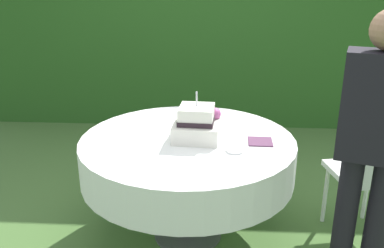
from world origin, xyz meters
name	(u,v)px	position (x,y,z in m)	size (l,w,h in m)	color
ground_plane	(188,234)	(0.00, 0.00, 0.00)	(20.00, 20.00, 0.00)	#476B33
foliage_hedge	(202,7)	(0.00, 2.47, 1.39)	(5.33, 0.46, 2.77)	#28561E
cake_table	(188,157)	(0.00, 0.00, 0.61)	(1.40, 1.40, 0.74)	#4C4C51
wedding_cake	(197,124)	(0.06, 0.01, 0.83)	(0.31, 0.31, 0.32)	white
serving_plate_near	(184,122)	(-0.05, 0.30, 0.74)	(0.14, 0.14, 0.01)	white
serving_plate_far	(235,151)	(0.30, -0.19, 0.74)	(0.11, 0.11, 0.01)	white
napkin_stack	(260,142)	(0.47, -0.03, 0.74)	(0.15, 0.15, 0.01)	#603856
garden_chair	(370,169)	(1.20, 0.03, 0.54)	(0.47, 0.47, 0.89)	white
standing_person	(373,144)	(0.98, -0.49, 0.93)	(0.41, 0.31, 1.60)	black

